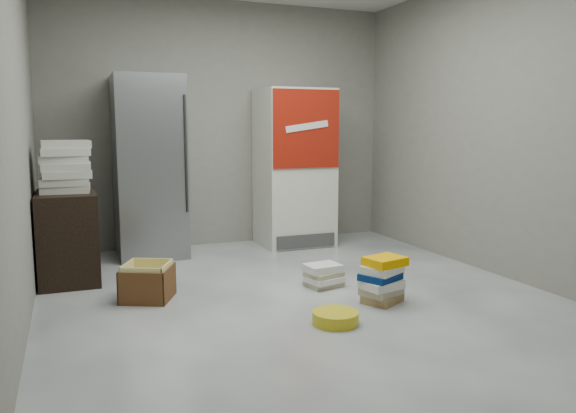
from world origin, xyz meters
The scene contains 10 objects.
ground centered at (0.00, 0.00, 0.00)m, with size 5.00×5.00×0.00m, color silver.
room_shell centered at (0.00, 0.00, 1.80)m, with size 4.04×5.04×2.82m.
steel_fridge centered at (-0.90, 2.13, 0.95)m, with size 0.70×0.72×1.90m.
coke_cooler centered at (0.75, 2.12, 0.90)m, with size 0.80×0.73×1.80m.
wood_shelf centered at (-1.73, 1.40, 0.40)m, with size 0.50×0.80×0.80m, color black.
supply_box_stack centered at (-1.72, 1.40, 1.03)m, with size 0.44×0.43×0.45m.
phonebook_stack_main centered at (0.55, -0.21, 0.18)m, with size 0.40×0.36×0.37m.
phonebook_stack_side centered at (0.32, 0.37, 0.10)m, with size 0.34×0.31×0.19m.
cardboard_box centered at (-1.15, 0.55, 0.12)m, with size 0.49×0.49×0.30m.
bucket_lid centered at (0.00, -0.50, 0.04)m, with size 0.33×0.33×0.09m, color yellow.
Camera 1 is at (-1.69, -3.91, 1.37)m, focal length 35.00 mm.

